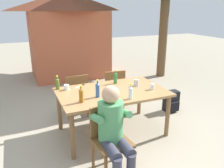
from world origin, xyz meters
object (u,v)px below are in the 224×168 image
(chair_near_left, at_px, (109,136))
(backpack_by_near_side, at_px, (171,101))
(bottle_amber, at_px, (81,95))
(bottle_olive, at_px, (58,83))
(chair_far_left, at_px, (76,93))
(table_knife, at_px, (80,86))
(person_in_white_shirt, at_px, (113,128))
(bottle_blue, at_px, (98,90))
(brick_kiosk, at_px, (68,33))
(cup_white, at_px, (67,87))
(dining_table, at_px, (112,95))
(cup_steel, at_px, (136,83))
(chair_far_right, at_px, (113,88))
(cup_glass, at_px, (152,87))
(bottle_green, at_px, (115,78))
(bottle_clear, at_px, (131,92))

(chair_near_left, relative_size, backpack_by_near_side, 2.04)
(bottle_amber, xyz_separation_m, bottle_olive, (-0.21, 0.70, -0.01))
(chair_far_left, relative_size, table_knife, 4.02)
(chair_near_left, bearing_deg, person_in_white_shirt, -86.14)
(backpack_by_near_side, bearing_deg, chair_far_left, 164.28)
(bottle_blue, distance_m, brick_kiosk, 4.05)
(cup_white, height_order, backpack_by_near_side, cup_white)
(dining_table, height_order, table_knife, table_knife)
(table_knife, bearing_deg, cup_steel, -22.85)
(chair_near_left, distance_m, chair_far_right, 1.87)
(chair_far_right, xyz_separation_m, person_in_white_shirt, (-0.78, -1.80, 0.17))
(cup_white, bearing_deg, chair_far_right, 25.09)
(chair_far_right, distance_m, bottle_blue, 1.28)
(dining_table, relative_size, table_knife, 8.09)
(cup_glass, bearing_deg, brick_kiosk, 96.41)
(person_in_white_shirt, distance_m, cup_glass, 1.29)
(table_knife, bearing_deg, person_in_white_shirt, -89.35)
(bottle_olive, bearing_deg, person_in_white_shirt, -73.86)
(chair_far_right, distance_m, bottle_green, 0.65)
(bottle_blue, relative_size, cup_steel, 2.34)
(chair_far_left, distance_m, bottle_green, 0.87)
(chair_far_left, distance_m, bottle_amber, 1.18)
(bottle_blue, bearing_deg, person_in_white_shirt, -96.40)
(chair_far_left, relative_size, bottle_blue, 3.15)
(cup_glass, height_order, backpack_by_near_side, cup_glass)
(person_in_white_shirt, bearing_deg, bottle_clear, 45.86)
(chair_far_right, height_order, bottle_blue, bottle_blue)
(chair_near_left, distance_m, bottle_blue, 0.80)
(chair_near_left, bearing_deg, bottle_olive, 107.13)
(chair_far_left, height_order, chair_far_right, same)
(person_in_white_shirt, relative_size, brick_kiosk, 0.47)
(bottle_blue, distance_m, cup_glass, 0.95)
(backpack_by_near_side, height_order, brick_kiosk, brick_kiosk)
(chair_far_right, distance_m, table_knife, 0.94)
(dining_table, relative_size, bottle_olive, 7.49)
(person_in_white_shirt, bearing_deg, dining_table, 67.54)
(backpack_by_near_side, bearing_deg, person_in_white_shirt, -145.77)
(bottle_green, height_order, cup_white, bottle_green)
(chair_near_left, bearing_deg, chair_far_right, 64.91)
(bottle_blue, bearing_deg, cup_white, 125.71)
(chair_far_left, bearing_deg, bottle_amber, -100.15)
(bottle_blue, xyz_separation_m, backpack_by_near_side, (1.78, 0.48, -0.67))
(bottle_amber, xyz_separation_m, bottle_blue, (0.29, 0.10, 0.01))
(chair_near_left, relative_size, cup_white, 9.95)
(chair_far_left, relative_size, brick_kiosk, 0.34)
(cup_white, height_order, brick_kiosk, brick_kiosk)
(chair_far_right, relative_size, table_knife, 4.02)
(person_in_white_shirt, height_order, cup_white, person_in_white_shirt)
(bottle_blue, bearing_deg, bottle_clear, -32.17)
(bottle_olive, bearing_deg, chair_far_right, 18.90)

